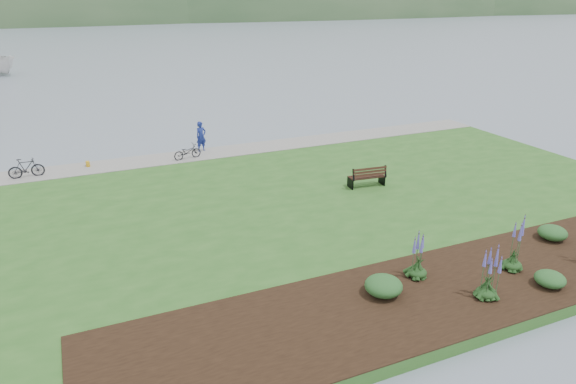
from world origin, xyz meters
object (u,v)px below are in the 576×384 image
object	(u,v)px
park_bench	(368,176)
bicycle_a	(187,152)
person	(201,134)
sailboat	(3,75)

from	to	relation	value
park_bench	bicycle_a	world-z (taller)	park_bench
park_bench	person	distance (m)	10.36
park_bench	sailboat	xyz separation A→B (m)	(-18.42, 49.20, -0.92)
park_bench	sailboat	bearing A→B (deg)	115.87
sailboat	person	bearing A→B (deg)	-95.59
park_bench	person	size ratio (longest dim) A/B	0.86
person	sailboat	world-z (taller)	sailboat
sailboat	bicycle_a	bearing A→B (deg)	-97.40
bicycle_a	sailboat	world-z (taller)	sailboat
person	bicycle_a	world-z (taller)	person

